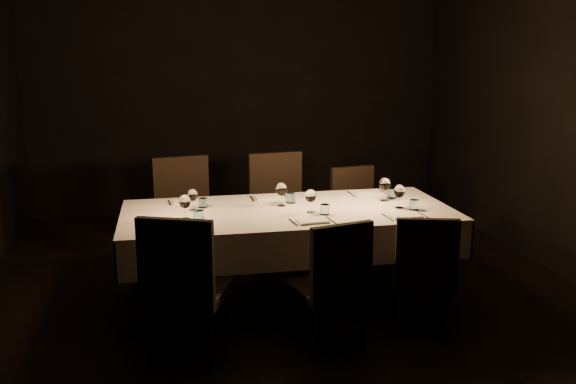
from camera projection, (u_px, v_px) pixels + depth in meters
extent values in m
cube|color=black|center=(288.00, 302.00, 4.86)|extent=(5.00, 6.00, 0.01)
cube|color=black|center=(239.00, 89.00, 7.38)|extent=(5.00, 0.01, 3.00)
cube|color=black|center=(506.00, 221.00, 1.65)|extent=(5.00, 0.01, 3.00)
cube|color=black|center=(288.00, 213.00, 4.69)|extent=(2.40, 1.00, 0.04)
cylinder|color=black|center=(140.00, 290.00, 4.16)|extent=(0.07, 0.07, 0.71)
cylinder|color=black|center=(143.00, 252.00, 4.96)|extent=(0.07, 0.07, 0.71)
cylinder|color=black|center=(444.00, 268.00, 4.59)|extent=(0.07, 0.07, 0.71)
cylinder|color=black|center=(402.00, 236.00, 5.39)|extent=(0.07, 0.07, 0.71)
cube|color=beige|center=(288.00, 210.00, 4.69)|extent=(2.52, 1.12, 0.01)
cube|color=beige|center=(275.00, 211.00, 5.25)|extent=(2.52, 0.01, 0.28)
cube|color=beige|center=(304.00, 251.00, 4.19)|extent=(2.52, 0.01, 0.28)
cube|color=beige|center=(439.00, 220.00, 4.96)|extent=(0.01, 1.12, 0.28)
cube|color=beige|center=(121.00, 238.00, 4.48)|extent=(0.01, 1.12, 0.28)
cylinder|color=black|center=(228.00, 316.00, 4.11)|extent=(0.04, 0.04, 0.41)
cylinder|color=black|center=(210.00, 343.00, 3.73)|extent=(0.04, 0.04, 0.41)
cylinder|color=black|center=(172.00, 312.00, 4.18)|extent=(0.04, 0.04, 0.41)
cylinder|color=black|center=(150.00, 338.00, 3.80)|extent=(0.04, 0.04, 0.41)
cube|color=black|center=(189.00, 292.00, 3.90)|extent=(0.62, 0.62, 0.06)
cube|color=black|center=(176.00, 260.00, 3.64)|extent=(0.46, 0.22, 0.52)
cube|color=silver|center=(179.00, 228.00, 4.16)|extent=(0.24, 0.18, 0.02)
cube|color=silver|center=(158.00, 230.00, 4.13)|extent=(0.05, 0.20, 0.01)
cube|color=silver|center=(200.00, 228.00, 4.19)|extent=(0.05, 0.20, 0.01)
cylinder|color=silver|center=(198.00, 216.00, 4.35)|extent=(0.07, 0.07, 0.08)
cylinder|color=white|center=(185.00, 219.00, 4.42)|extent=(0.07, 0.07, 0.00)
cylinder|color=white|center=(185.00, 213.00, 4.41)|extent=(0.01, 0.01, 0.09)
ellipsoid|color=white|center=(185.00, 201.00, 4.39)|extent=(0.09, 0.09, 0.10)
cylinder|color=black|center=(336.00, 305.00, 4.33)|extent=(0.04, 0.04, 0.38)
cylinder|color=black|center=(363.00, 324.00, 4.02)|extent=(0.04, 0.04, 0.38)
cylinder|color=black|center=(292.00, 314.00, 4.19)|extent=(0.04, 0.04, 0.38)
cylinder|color=black|center=(315.00, 335.00, 3.88)|extent=(0.04, 0.04, 0.38)
cube|color=black|center=(327.00, 289.00, 4.06)|extent=(0.52, 0.52, 0.06)
cube|color=black|center=(342.00, 260.00, 3.83)|extent=(0.43, 0.15, 0.47)
cube|color=silver|center=(312.00, 221.00, 4.34)|extent=(0.23, 0.16, 0.02)
cube|color=silver|center=(293.00, 223.00, 4.31)|extent=(0.04, 0.20, 0.01)
cube|color=silver|center=(331.00, 221.00, 4.37)|extent=(0.03, 0.20, 0.01)
cylinder|color=silver|center=(325.00, 209.00, 4.53)|extent=(0.07, 0.07, 0.08)
cylinder|color=white|center=(311.00, 212.00, 4.60)|extent=(0.07, 0.07, 0.00)
cylinder|color=white|center=(311.00, 206.00, 4.59)|extent=(0.01, 0.01, 0.08)
ellipsoid|color=white|center=(311.00, 196.00, 4.57)|extent=(0.09, 0.09, 0.10)
cylinder|color=black|center=(440.00, 296.00, 4.50)|extent=(0.04, 0.04, 0.36)
cylinder|color=black|center=(448.00, 315.00, 4.18)|extent=(0.04, 0.04, 0.36)
cylinder|color=black|center=(395.00, 295.00, 4.53)|extent=(0.04, 0.04, 0.36)
cylinder|color=black|center=(399.00, 314.00, 4.21)|extent=(0.04, 0.04, 0.36)
cube|color=black|center=(422.00, 277.00, 4.31)|extent=(0.52, 0.52, 0.05)
cube|color=black|center=(427.00, 251.00, 4.08)|extent=(0.41, 0.16, 0.45)
cube|color=silver|center=(406.00, 216.00, 4.48)|extent=(0.23, 0.15, 0.02)
cube|color=silver|center=(387.00, 217.00, 4.45)|extent=(0.03, 0.20, 0.01)
cube|color=silver|center=(424.00, 215.00, 4.50)|extent=(0.02, 0.20, 0.01)
cylinder|color=silver|center=(414.00, 205.00, 4.67)|extent=(0.07, 0.07, 0.08)
cylinder|color=white|center=(399.00, 208.00, 4.73)|extent=(0.07, 0.07, 0.00)
cylinder|color=white|center=(399.00, 202.00, 4.72)|extent=(0.01, 0.01, 0.09)
ellipsoid|color=white|center=(400.00, 191.00, 4.71)|extent=(0.09, 0.09, 0.10)
cylinder|color=black|center=(170.00, 262.00, 5.12)|extent=(0.04, 0.04, 0.43)
cylinder|color=black|center=(161.00, 248.00, 5.50)|extent=(0.04, 0.04, 0.43)
cylinder|color=black|center=(218.00, 256.00, 5.27)|extent=(0.04, 0.04, 0.43)
cylinder|color=black|center=(206.00, 243.00, 5.65)|extent=(0.04, 0.04, 0.43)
cube|color=black|center=(188.00, 225.00, 5.33)|extent=(0.58, 0.58, 0.06)
cube|color=black|center=(181.00, 186.00, 5.46)|extent=(0.50, 0.14, 0.54)
cube|color=silver|center=(186.00, 202.00, 4.90)|extent=(0.22, 0.15, 0.01)
cube|color=silver|center=(169.00, 203.00, 4.88)|extent=(0.03, 0.18, 0.01)
cube|color=silver|center=(202.00, 201.00, 4.92)|extent=(0.03, 0.18, 0.01)
cylinder|color=silver|center=(203.00, 203.00, 4.75)|extent=(0.07, 0.07, 0.07)
cylinder|color=white|center=(193.00, 210.00, 4.66)|extent=(0.06, 0.06, 0.00)
cylinder|color=white|center=(193.00, 205.00, 4.65)|extent=(0.01, 0.01, 0.08)
ellipsoid|color=white|center=(193.00, 195.00, 4.63)|extent=(0.08, 0.08, 0.09)
cylinder|color=black|center=(267.00, 255.00, 5.29)|extent=(0.04, 0.04, 0.44)
cylinder|color=black|center=(255.00, 241.00, 5.68)|extent=(0.04, 0.04, 0.44)
cylinder|color=black|center=(313.00, 251.00, 5.42)|extent=(0.04, 0.04, 0.44)
cylinder|color=black|center=(297.00, 237.00, 5.81)|extent=(0.04, 0.04, 0.44)
cube|color=black|center=(283.00, 219.00, 5.49)|extent=(0.56, 0.56, 0.07)
cube|color=black|center=(275.00, 182.00, 5.63)|extent=(0.50, 0.11, 0.54)
cube|color=silver|center=(269.00, 198.00, 5.03)|extent=(0.23, 0.15, 0.02)
cube|color=silver|center=(252.00, 199.00, 5.00)|extent=(0.02, 0.21, 0.01)
cube|color=silver|center=(286.00, 197.00, 5.06)|extent=(0.01, 0.21, 0.01)
cylinder|color=silver|center=(291.00, 198.00, 4.88)|extent=(0.07, 0.07, 0.08)
cylinder|color=white|center=(281.00, 206.00, 4.79)|extent=(0.07, 0.07, 0.00)
cylinder|color=white|center=(281.00, 200.00, 4.78)|extent=(0.01, 0.01, 0.09)
ellipsoid|color=white|center=(281.00, 189.00, 4.76)|extent=(0.09, 0.09, 0.10)
cylinder|color=black|center=(351.00, 252.00, 5.47)|extent=(0.04, 0.04, 0.37)
cylinder|color=black|center=(335.00, 241.00, 5.78)|extent=(0.04, 0.04, 0.37)
cylinder|color=black|center=(386.00, 248.00, 5.59)|extent=(0.04, 0.04, 0.37)
cylinder|color=black|center=(368.00, 237.00, 5.91)|extent=(0.04, 0.04, 0.37)
cube|color=black|center=(360.00, 223.00, 5.64)|extent=(0.50, 0.50, 0.06)
cube|color=black|center=(352.00, 191.00, 5.75)|extent=(0.43, 0.12, 0.47)
cube|color=silver|center=(368.00, 193.00, 5.19)|extent=(0.24, 0.17, 0.02)
cube|color=silver|center=(351.00, 194.00, 5.17)|extent=(0.03, 0.21, 0.01)
cube|color=silver|center=(384.00, 193.00, 5.22)|extent=(0.03, 0.21, 0.01)
cylinder|color=silver|center=(392.00, 193.00, 5.04)|extent=(0.08, 0.08, 0.08)
cylinder|color=white|center=(384.00, 200.00, 4.96)|extent=(0.07, 0.07, 0.00)
cylinder|color=white|center=(384.00, 195.00, 4.95)|extent=(0.01, 0.01, 0.09)
ellipsoid|color=white|center=(385.00, 184.00, 4.93)|extent=(0.09, 0.09, 0.11)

